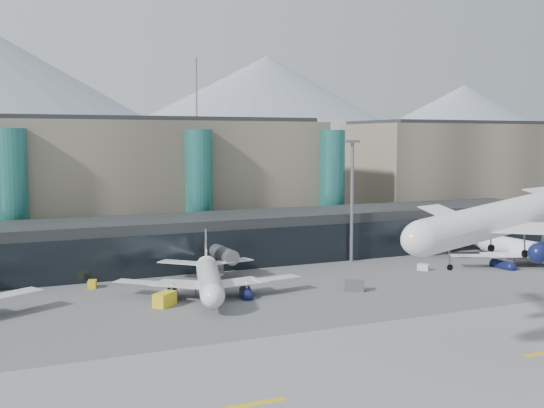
# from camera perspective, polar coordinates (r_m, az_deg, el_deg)

# --- Properties ---
(ground) EXTENTS (900.00, 900.00, 0.00)m
(ground) POSITION_cam_1_polar(r_m,az_deg,el_deg) (90.41, 6.14, -11.20)
(ground) COLOR #515154
(ground) RESTS_ON ground
(runway_strip) EXTENTS (400.00, 40.00, 0.04)m
(runway_strip) POSITION_cam_1_polar(r_m,az_deg,el_deg) (78.54, 11.90, -13.89)
(runway_strip) COLOR slate
(runway_strip) RESTS_ON ground
(runway_markings) EXTENTS (128.00, 1.00, 0.02)m
(runway_markings) POSITION_cam_1_polar(r_m,az_deg,el_deg) (78.53, 11.90, -13.87)
(runway_markings) COLOR gold
(runway_markings) RESTS_ON ground
(concourse) EXTENTS (170.00, 27.00, 10.00)m
(concourse) POSITION_cam_1_polar(r_m,az_deg,el_deg) (140.89, -5.94, -3.07)
(concourse) COLOR black
(concourse) RESTS_ON ground
(terminal_main) EXTENTS (130.00, 30.00, 31.00)m
(terminal_main) POSITION_cam_1_polar(r_m,az_deg,el_deg) (165.79, -17.82, 1.63)
(terminal_main) COLOR gray
(terminal_main) RESTS_ON ground
(terminal_east) EXTENTS (70.00, 30.00, 31.00)m
(terminal_east) POSITION_cam_1_polar(r_m,az_deg,el_deg) (215.77, 15.72, 2.53)
(terminal_east) COLOR gray
(terminal_east) RESTS_ON ground
(teal_towers) EXTENTS (116.40, 19.40, 46.00)m
(teal_towers) POSITION_cam_1_polar(r_m,az_deg,el_deg) (151.69, -13.32, 0.86)
(teal_towers) COLOR #276F69
(teal_towers) RESTS_ON ground
(mountain_ridge) EXTENTS (910.00, 400.00, 110.00)m
(mountain_ridge) POSITION_cam_1_polar(r_m,az_deg,el_deg) (458.74, -17.17, 7.76)
(mountain_ridge) COLOR gray
(mountain_ridge) RESTS_ON ground
(lightmast_mid) EXTENTS (3.00, 1.20, 25.60)m
(lightmast_mid) POSITION_cam_1_polar(r_m,az_deg,el_deg) (143.65, 6.71, 0.88)
(lightmast_mid) COLOR slate
(lightmast_mid) RESTS_ON ground
(hero_jet) EXTENTS (35.94, 36.00, 11.68)m
(hero_jet) POSITION_cam_1_polar(r_m,az_deg,el_deg) (87.44, 20.06, -0.14)
(hero_jet) COLOR silver
(hero_jet) RESTS_ON ground
(jet_parked_mid) EXTENTS (31.38, 32.89, 10.56)m
(jet_parked_mid) POSITION_cam_1_polar(r_m,az_deg,el_deg) (114.97, -5.34, -5.52)
(jet_parked_mid) COLOR silver
(jet_parked_mid) RESTS_ON ground
(jet_parked_right) EXTENTS (35.03, 33.93, 11.28)m
(jet_parked_right) POSITION_cam_1_polar(r_m,az_deg,el_deg) (151.00, 19.63, -3.06)
(jet_parked_right) COLOR silver
(jet_parked_right) RESTS_ON ground
(veh_b) EXTENTS (1.97, 2.56, 1.30)m
(veh_b) POSITION_cam_1_polar(r_m,az_deg,el_deg) (123.44, -14.81, -6.49)
(veh_b) COLOR gold
(veh_b) RESTS_ON ground
(veh_c) EXTENTS (3.69, 3.26, 1.82)m
(veh_c) POSITION_cam_1_polar(r_m,az_deg,el_deg) (117.75, 6.91, -6.80)
(veh_c) COLOR #45464A
(veh_c) RESTS_ON ground
(veh_g) EXTENTS (2.33, 2.47, 1.26)m
(veh_g) POSITION_cam_1_polar(r_m,az_deg,el_deg) (138.11, 12.53, -5.18)
(veh_g) COLOR silver
(veh_g) RESTS_ON ground
(veh_h) EXTENTS (4.28, 4.11, 2.15)m
(veh_h) POSITION_cam_1_polar(r_m,az_deg,el_deg) (107.88, -8.97, -7.88)
(veh_h) COLOR gold
(veh_h) RESTS_ON ground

